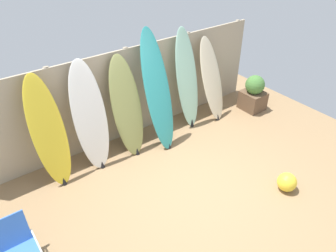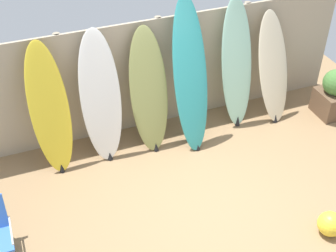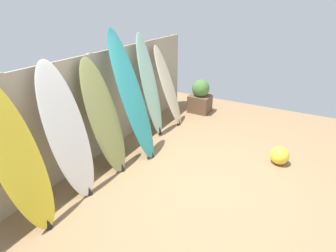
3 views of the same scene
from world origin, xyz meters
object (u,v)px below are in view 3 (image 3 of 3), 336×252
(surfboard_white_1, at_px, (67,133))
(planter_box, at_px, (200,97))
(surfboard_teal_3, at_px, (132,97))
(beach_ball, at_px, (280,155))
(surfboard_yellow_0, at_px, (18,160))
(surfboard_cream_5, at_px, (168,87))
(surfboard_seafoam_4, at_px, (150,87))
(surfboard_olive_2, at_px, (104,118))

(surfboard_white_1, relative_size, planter_box, 2.33)
(surfboard_teal_3, relative_size, beach_ball, 6.93)
(surfboard_yellow_0, bearing_deg, surfboard_cream_5, -0.73)
(surfboard_seafoam_4, relative_size, beach_ball, 6.45)
(surfboard_olive_2, height_order, planter_box, surfboard_olive_2)
(surfboard_white_1, distance_m, surfboard_seafoam_4, 2.14)
(surfboard_yellow_0, relative_size, surfboard_teal_3, 0.85)
(surfboard_teal_3, height_order, planter_box, surfboard_teal_3)
(surfboard_teal_3, bearing_deg, beach_ball, -69.74)
(surfboard_yellow_0, height_order, surfboard_white_1, surfboard_white_1)
(surfboard_yellow_0, xyz_separation_m, surfboard_olive_2, (1.42, -0.02, -0.02))
(surfboard_white_1, xyz_separation_m, surfboard_teal_3, (1.30, -0.14, 0.14))
(surfboard_seafoam_4, bearing_deg, planter_box, -16.23)
(beach_ball, bearing_deg, surfboard_teal_3, 110.26)
(surfboard_yellow_0, distance_m, surfboard_cream_5, 3.47)
(surfboard_teal_3, bearing_deg, surfboard_cream_5, 3.95)
(surfboard_yellow_0, height_order, surfboard_olive_2, surfboard_yellow_0)
(planter_box, bearing_deg, surfboard_cream_5, 158.32)
(surfboard_olive_2, relative_size, surfboard_teal_3, 0.83)
(surfboard_yellow_0, relative_size, surfboard_white_1, 0.97)
(planter_box, distance_m, beach_ball, 2.62)
(surfboard_cream_5, bearing_deg, planter_box, -21.68)
(surfboard_white_1, height_order, beach_ball, surfboard_white_1)
(surfboard_olive_2, height_order, beach_ball, surfboard_olive_2)
(surfboard_yellow_0, xyz_separation_m, beach_ball, (2.89, -2.54, -0.77))
(surfboard_yellow_0, relative_size, surfboard_cream_5, 1.08)
(surfboard_teal_3, relative_size, surfboard_seafoam_4, 1.07)
(surfboard_white_1, xyz_separation_m, surfboard_cream_5, (2.76, -0.04, -0.09))
(surfboard_teal_3, height_order, surfboard_seafoam_4, surfboard_teal_3)
(surfboard_white_1, bearing_deg, surfboard_teal_3, -6.32)
(surfboard_seafoam_4, bearing_deg, beach_ball, -89.16)
(surfboard_cream_5, bearing_deg, surfboard_white_1, 179.12)
(surfboard_yellow_0, distance_m, planter_box, 4.49)
(surfboard_yellow_0, relative_size, planter_box, 2.27)
(surfboard_cream_5, bearing_deg, surfboard_yellow_0, 179.27)
(surfboard_yellow_0, height_order, surfboard_teal_3, surfboard_teal_3)
(surfboard_seafoam_4, height_order, surfboard_cream_5, surfboard_seafoam_4)
(surfboard_white_1, height_order, surfboard_seafoam_4, surfboard_seafoam_4)
(surfboard_white_1, relative_size, surfboard_seafoam_4, 0.94)
(surfboard_seafoam_4, bearing_deg, surfboard_yellow_0, -179.36)
(surfboard_white_1, distance_m, surfboard_olive_2, 0.70)
(surfboard_white_1, relative_size, surfboard_olive_2, 1.05)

